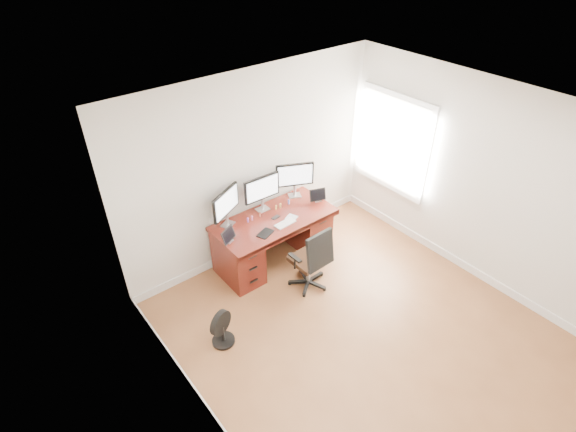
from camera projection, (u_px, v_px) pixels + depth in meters
ground at (365, 336)px, 5.43m from camera, size 4.50×4.50×0.00m
back_wall at (254, 167)px, 6.09m from camera, size 4.00×0.10×2.70m
right_wall at (478, 183)px, 5.74m from camera, size 0.10×4.50×2.70m
desk at (273, 237)px, 6.36m from camera, size 1.70×0.80×0.75m
office_chair at (311, 268)px, 5.96m from camera, size 0.55×0.52×0.96m
floor_fan at (222, 329)px, 5.23m from camera, size 0.32×0.27×0.47m
monitor_left at (226, 204)px, 5.83m from camera, size 0.51×0.27×0.53m
monitor_center at (262, 189)px, 6.12m from camera, size 0.55×0.15×0.53m
monitor_right at (295, 176)px, 6.42m from camera, size 0.51×0.27×0.53m
tablet_left at (229, 236)px, 5.68m from camera, size 0.25×0.16×0.19m
tablet_right at (318, 196)px, 6.45m from camera, size 0.25×0.15×0.19m
keyboard at (285, 223)px, 6.03m from camera, size 0.31×0.15×0.01m
trackpad at (292, 218)px, 6.15m from camera, size 0.18×0.18×0.01m
drawing_tablet at (265, 233)px, 5.85m from camera, size 0.26×0.21×0.01m
phone at (276, 217)px, 6.15m from camera, size 0.13×0.08×0.01m
figurine_purple at (248, 220)px, 6.05m from camera, size 0.03×0.03×0.07m
figurine_pink at (252, 218)px, 6.08m from camera, size 0.03×0.03×0.07m
figurine_brown at (260, 214)px, 6.15m from camera, size 0.03×0.03×0.07m
figurine_orange at (276, 207)px, 6.29m from camera, size 0.03×0.03×0.07m
figurine_yellow at (280, 205)px, 6.33m from camera, size 0.03×0.03×0.07m
figurine_blue at (289, 202)px, 6.41m from camera, size 0.03×0.03×0.07m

